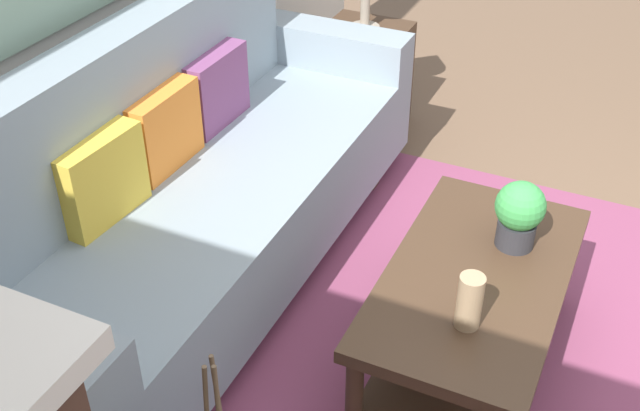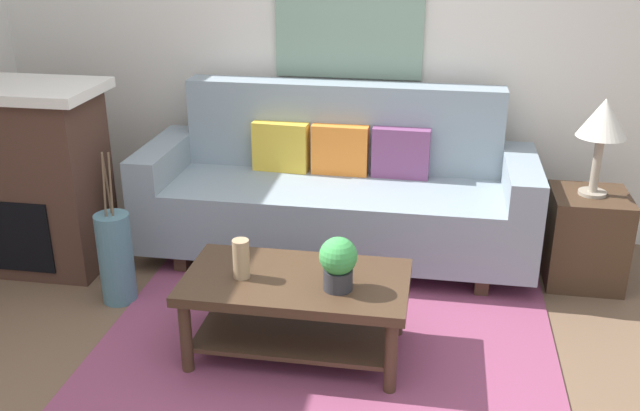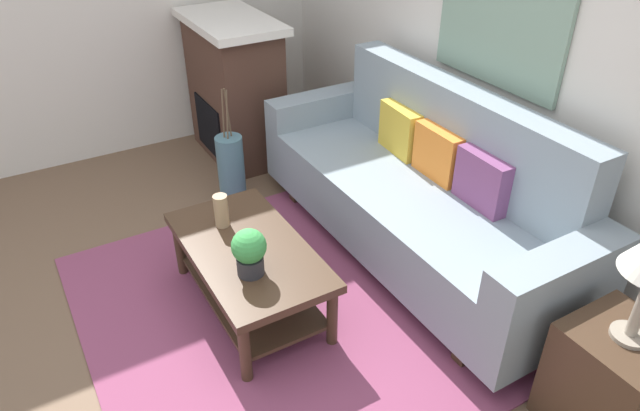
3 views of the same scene
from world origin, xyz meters
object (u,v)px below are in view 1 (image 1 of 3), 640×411
object	(u,v)px
potted_plant_tabletop	(519,213)
side_table	(363,77)
throw_pillow_orange	(163,129)
throw_pillow_mustard	(101,179)
throw_pillow_plum	(215,88)
tabletop_vase	(470,302)
coffee_table	(473,298)
couch	(196,190)

from	to	relation	value
potted_plant_tabletop	side_table	bearing A→B (deg)	40.59
potted_plant_tabletop	throw_pillow_orange	bearing A→B (deg)	97.86
throw_pillow_orange	side_table	world-z (taller)	throw_pillow_orange
throw_pillow_mustard	side_table	size ratio (longest dim) A/B	0.64
throw_pillow_plum	tabletop_vase	world-z (taller)	throw_pillow_plum
coffee_table	side_table	bearing A→B (deg)	34.47
coffee_table	tabletop_vase	xyz separation A→B (m)	(-0.26, -0.04, 0.21)
side_table	throw_pillow_orange	bearing A→B (deg)	171.39
throw_pillow_mustard	throw_pillow_plum	bearing A→B (deg)	0.00
throw_pillow_plum	side_table	xyz separation A→B (m)	(1.13, -0.23, -0.40)
throw_pillow_mustard	coffee_table	world-z (taller)	throw_pillow_mustard
throw_pillow_mustard	potted_plant_tabletop	bearing A→B (deg)	-67.19
coffee_table	potted_plant_tabletop	size ratio (longest dim) A/B	4.20
throw_pillow_orange	tabletop_vase	xyz separation A→B (m)	(-0.29, -1.33, -0.15)
throw_pillow_mustard	potted_plant_tabletop	world-z (taller)	throw_pillow_mustard
throw_pillow_mustard	throw_pillow_orange	distance (m)	0.39
coffee_table	side_table	size ratio (longest dim) A/B	1.96
couch	throw_pillow_mustard	world-z (taller)	couch
couch	throw_pillow_mustard	bearing A→B (deg)	162.17
tabletop_vase	side_table	size ratio (longest dim) A/B	0.35
couch	side_table	size ratio (longest dim) A/B	4.35
coffee_table	potted_plant_tabletop	world-z (taller)	potted_plant_tabletop
tabletop_vase	couch	bearing A→B (deg)	76.46
coffee_table	throw_pillow_mustard	bearing A→B (deg)	105.49
couch	potted_plant_tabletop	xyz separation A→B (m)	(0.19, -1.24, 0.14)
coffee_table	side_table	xyz separation A→B (m)	(1.55, 1.06, -0.03)
couch	tabletop_vase	world-z (taller)	couch
throw_pillow_plum	side_table	size ratio (longest dim) A/B	0.64
throw_pillow_plum	coffee_table	bearing A→B (deg)	-107.83
throw_pillow_mustard	coffee_table	size ratio (longest dim) A/B	0.33
tabletop_vase	throw_pillow_mustard	bearing A→B (deg)	94.14
throw_pillow_orange	side_table	xyz separation A→B (m)	(1.52, -0.23, -0.40)
coffee_table	potted_plant_tabletop	xyz separation A→B (m)	(0.22, -0.08, 0.26)
throw_pillow_mustard	throw_pillow_plum	world-z (taller)	same
throw_pillow_plum	couch	bearing A→B (deg)	-162.17
potted_plant_tabletop	side_table	size ratio (longest dim) A/B	0.47
couch	side_table	bearing A→B (deg)	-3.97
throw_pillow_plum	throw_pillow_orange	bearing A→B (deg)	180.00
couch	potted_plant_tabletop	bearing A→B (deg)	-81.37
potted_plant_tabletop	couch	bearing A→B (deg)	98.63
throw_pillow_orange	coffee_table	bearing A→B (deg)	-91.27
couch	tabletop_vase	distance (m)	1.24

